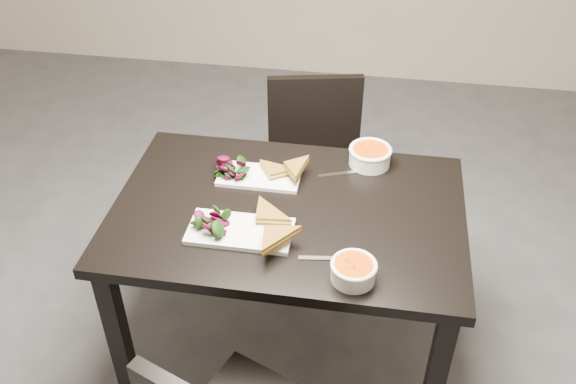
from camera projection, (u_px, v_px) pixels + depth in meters
The scene contains 13 objects.
ground at pixel (241, 341), 2.63m from camera, with size 5.00×5.00×0.00m, color #47474C.
table at pixel (288, 230), 2.20m from camera, with size 1.20×0.80×0.75m.
chair_far at pixel (316, 162), 2.83m from camera, with size 0.50×0.50×0.85m.
plate_near at pixel (240, 231), 2.03m from camera, with size 0.34×0.17×0.02m, color white.
sandwich_near at pixel (260, 222), 2.01m from camera, with size 0.17×0.13×0.06m, color #A87523, non-canonical shape.
salad_near at pixel (210, 221), 2.03m from camera, with size 0.11×0.10×0.05m, color black, non-canonical shape.
soup_bowl_near at pixel (354, 270), 1.85m from camera, with size 0.14×0.14×0.06m.
cutlery_near at pixel (327, 258), 1.94m from camera, with size 0.18×0.02×0.00m, color silver.
plate_far at pixel (259, 177), 2.27m from camera, with size 0.30×0.15×0.01m, color white.
sandwich_far at pixel (276, 174), 2.23m from camera, with size 0.15×0.11×0.05m, color #A87523, non-canonical shape.
salad_far at pixel (232, 168), 2.27m from camera, with size 0.09×0.08×0.04m, color black, non-canonical shape.
soup_bowl_far at pixel (370, 155), 2.33m from camera, with size 0.16×0.16×0.07m.
cutlery_far at pixel (342, 173), 2.30m from camera, with size 0.18×0.02×0.00m, color silver.
Camera 1 is at (0.47, -1.65, 2.10)m, focal length 39.11 mm.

